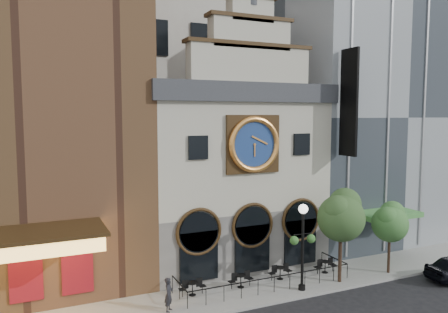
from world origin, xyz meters
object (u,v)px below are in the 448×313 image
bistro_3 (325,266)px  tree_right (390,221)px  bistro_0 (192,287)px  pedestrian (169,294)px  bistro_1 (241,280)px  tree_left (341,214)px  lamppost (303,237)px  bistro_2 (280,272)px

bistro_3 → tree_right: bearing=-23.0°
bistro_0 → pedestrian: 2.31m
bistro_1 → tree_right: tree_right is taller
tree_left → tree_right: (3.89, -0.06, -0.81)m
pedestrian → lamppost: (7.92, -0.52, 2.25)m
tree_right → bistro_0: bearing=172.1°
pedestrian → tree_right: (14.70, -0.43, 2.49)m
bistro_0 → bistro_3: bearing=-1.1°
bistro_3 → tree_left: size_ratio=0.28×
bistro_3 → pedestrian: 10.96m
bistro_1 → bistro_3: 6.07m
bistro_3 → lamppost: 4.35m
bistro_0 → bistro_1: 3.01m
bistro_2 → tree_right: 7.87m
bistro_0 → bistro_1: same height
bistro_1 → bistro_3: bearing=-0.6°
bistro_0 → pedestrian: size_ratio=0.88×
bistro_2 → tree_right: tree_right is taller
bistro_1 → tree_right: size_ratio=0.34×
bistro_2 → tree_left: (3.17, -1.81, 3.74)m
pedestrian → tree_left: (10.81, -0.36, 3.31)m
bistro_0 → tree_right: (12.90, -1.80, 2.92)m
tree_right → bistro_1: bearing=170.3°
bistro_2 → lamppost: 3.34m
bistro_2 → bistro_3: same height
bistro_1 → lamppost: bearing=-29.9°
lamppost → tree_left: 3.08m
bistro_1 → pedestrian: bearing=-165.3°
tree_right → lamppost: bearing=-179.2°
lamppost → tree_right: 6.79m
lamppost → tree_left: size_ratio=0.89×
bistro_1 → bistro_2: 2.83m
pedestrian → tree_left: 11.31m
bistro_2 → bistro_3: 3.25m
bistro_2 → tree_left: size_ratio=0.28×
bistro_1 → tree_left: 7.25m
lamppost → tree_left: (2.89, 0.16, 1.05)m
tree_right → pedestrian: bearing=178.3°
bistro_0 → lamppost: size_ratio=0.31×
bistro_1 → tree_left: tree_left is taller
bistro_1 → bistro_3: (6.07, -0.07, 0.00)m
bistro_0 → bistro_2: size_ratio=1.00×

